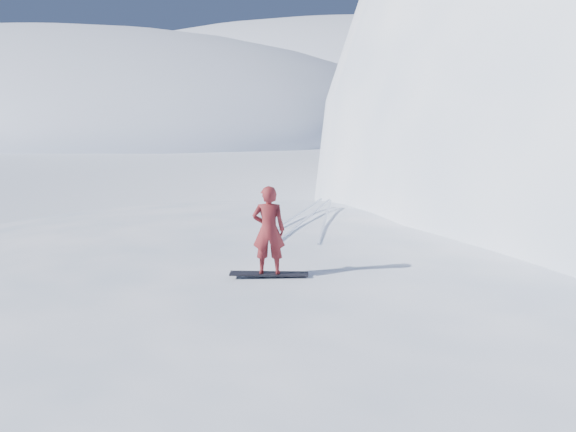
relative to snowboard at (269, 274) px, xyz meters
The scene contains 8 objects.
ground 2.47m from the snowboard, 26.99° to the right, with size 400.00×400.00×0.00m, color white.
near_ridge 3.95m from the snowboard, 61.85° to the left, with size 36.00×28.00×4.80m, color white.
far_ridge_a 91.71m from the snowboard, 139.32° to the left, with size 120.00×70.00×28.00m, color white.
far_ridge_c 116.68m from the snowboard, 109.80° to the left, with size 140.00×90.00×36.00m, color white.
wind_bumps 3.06m from the snowboard, 92.50° to the left, with size 16.00×14.40×1.00m.
snowboard is the anchor object (origin of this frame).
snowboarder 0.98m from the snowboard, ahead, with size 0.70×0.46×1.92m, color maroon.
board_tracks 5.87m from the snowboard, 104.07° to the left, with size 2.29×5.97×0.04m.
Camera 1 is at (5.44, -11.72, 6.58)m, focal length 40.00 mm.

